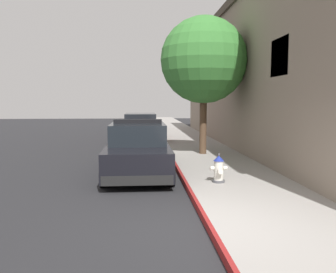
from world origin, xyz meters
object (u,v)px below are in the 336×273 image
at_px(parked_car_silver_ahead, 140,128).
at_px(fire_hydrant, 219,169).
at_px(police_cruiser, 138,150).
at_px(street_tree, 204,60).

height_order(parked_car_silver_ahead, fire_hydrant, parked_car_silver_ahead).
bearing_deg(fire_hydrant, police_cruiser, 136.08).
relative_size(parked_car_silver_ahead, fire_hydrant, 6.37).
bearing_deg(police_cruiser, parked_car_silver_ahead, 89.48).
bearing_deg(parked_car_silver_ahead, fire_hydrant, -79.21).
height_order(police_cruiser, fire_hydrant, police_cruiser).
distance_m(fire_hydrant, street_tree, 6.05).
bearing_deg(street_tree, police_cruiser, -130.30).
xyz_separation_m(police_cruiser, street_tree, (2.56, 3.02, 3.07)).
relative_size(parked_car_silver_ahead, street_tree, 0.90).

